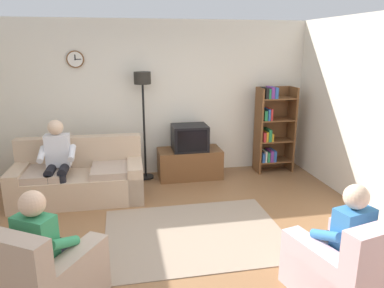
{
  "coord_description": "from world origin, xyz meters",
  "views": [
    {
      "loc": [
        -0.52,
        -3.75,
        2.28
      ],
      "look_at": [
        0.44,
        1.19,
        0.9
      ],
      "focal_mm": 34.0,
      "sensor_mm": 36.0,
      "label": 1
    }
  ],
  "objects_px": {
    "floor_lamp": "(143,96)",
    "armchair_near_window": "(41,279)",
    "tv_stand": "(190,163)",
    "couch": "(79,179)",
    "person_in_left_armchair": "(45,242)",
    "person_in_right_armchair": "(343,234)",
    "armchair_near_bookshelf": "(347,270)",
    "bookshelf": "(272,128)",
    "tv": "(190,138)",
    "person_on_couch": "(57,158)"
  },
  "relations": [
    {
      "from": "floor_lamp",
      "to": "armchair_near_window",
      "type": "distance_m",
      "value": 3.53
    },
    {
      "from": "floor_lamp",
      "to": "tv_stand",
      "type": "bearing_deg",
      "value": -7.32
    },
    {
      "from": "couch",
      "to": "person_in_left_armchair",
      "type": "height_order",
      "value": "person_in_left_armchair"
    },
    {
      "from": "couch",
      "to": "armchair_near_window",
      "type": "height_order",
      "value": "same"
    },
    {
      "from": "floor_lamp",
      "to": "person_in_right_armchair",
      "type": "xyz_separation_m",
      "value": [
        1.57,
        -3.44,
        -0.85
      ]
    },
    {
      "from": "couch",
      "to": "tv_stand",
      "type": "distance_m",
      "value": 1.91
    },
    {
      "from": "armchair_near_window",
      "to": "floor_lamp",
      "type": "bearing_deg",
      "value": 70.16
    },
    {
      "from": "armchair_near_window",
      "to": "armchair_near_bookshelf",
      "type": "xyz_separation_m",
      "value": [
        2.72,
        -0.39,
        0.0
      ]
    },
    {
      "from": "armchair_near_window",
      "to": "person_in_right_armchair",
      "type": "distance_m",
      "value": 2.74
    },
    {
      "from": "bookshelf",
      "to": "person_in_right_armchair",
      "type": "height_order",
      "value": "bookshelf"
    },
    {
      "from": "tv",
      "to": "bookshelf",
      "type": "height_order",
      "value": "bookshelf"
    },
    {
      "from": "couch",
      "to": "person_on_couch",
      "type": "distance_m",
      "value": 0.48
    },
    {
      "from": "floor_lamp",
      "to": "person_in_right_armchair",
      "type": "bearing_deg",
      "value": -65.43
    },
    {
      "from": "armchair_near_bookshelf",
      "to": "person_in_right_armchair",
      "type": "xyz_separation_m",
      "value": [
        -0.02,
        0.09,
        0.32
      ]
    },
    {
      "from": "person_in_left_armchair",
      "to": "person_in_right_armchair",
      "type": "height_order",
      "value": "same"
    },
    {
      "from": "bookshelf",
      "to": "person_in_right_armchair",
      "type": "xyz_separation_m",
      "value": [
        -0.74,
        -3.41,
        -0.2
      ]
    },
    {
      "from": "tv_stand",
      "to": "person_in_right_armchair",
      "type": "relative_size",
      "value": 0.98
    },
    {
      "from": "person_in_right_armchair",
      "to": "tv",
      "type": "bearing_deg",
      "value": 103.6
    },
    {
      "from": "couch",
      "to": "armchair_near_window",
      "type": "distance_m",
      "value": 2.44
    },
    {
      "from": "armchair_near_window",
      "to": "armchair_near_bookshelf",
      "type": "distance_m",
      "value": 2.75
    },
    {
      "from": "tv",
      "to": "armchair_near_bookshelf",
      "type": "height_order",
      "value": "tv"
    },
    {
      "from": "tv",
      "to": "person_in_right_armchair",
      "type": "distance_m",
      "value": 3.41
    },
    {
      "from": "couch",
      "to": "floor_lamp",
      "type": "bearing_deg",
      "value": 33.67
    },
    {
      "from": "bookshelf",
      "to": "person_in_left_armchair",
      "type": "height_order",
      "value": "bookshelf"
    },
    {
      "from": "person_in_left_armchair",
      "to": "person_in_right_armchair",
      "type": "relative_size",
      "value": 1.0
    },
    {
      "from": "person_on_couch",
      "to": "couch",
      "type": "bearing_deg",
      "value": 22.37
    },
    {
      "from": "person_on_couch",
      "to": "person_in_left_armchair",
      "type": "relative_size",
      "value": 1.11
    },
    {
      "from": "tv_stand",
      "to": "person_on_couch",
      "type": "height_order",
      "value": "person_on_couch"
    },
    {
      "from": "floor_lamp",
      "to": "armchair_near_bookshelf",
      "type": "xyz_separation_m",
      "value": [
        1.59,
        -3.53,
        -1.16
      ]
    },
    {
      "from": "tv_stand",
      "to": "tv",
      "type": "xyz_separation_m",
      "value": [
        0.0,
        -0.02,
        0.47
      ]
    },
    {
      "from": "person_in_left_armchair",
      "to": "person_in_right_armchair",
      "type": "bearing_deg",
      "value": -8.17
    },
    {
      "from": "floor_lamp",
      "to": "person_in_left_armchair",
      "type": "bearing_deg",
      "value": -109.5
    },
    {
      "from": "person_on_couch",
      "to": "person_in_left_armchair",
      "type": "distance_m",
      "value": 2.27
    },
    {
      "from": "couch",
      "to": "person_in_left_armchair",
      "type": "bearing_deg",
      "value": -90.9
    },
    {
      "from": "armchair_near_window",
      "to": "person_in_right_armchair",
      "type": "bearing_deg",
      "value": -6.45
    },
    {
      "from": "floor_lamp",
      "to": "armchair_near_bookshelf",
      "type": "distance_m",
      "value": 4.04
    },
    {
      "from": "tv_stand",
      "to": "person_in_right_armchair",
      "type": "distance_m",
      "value": 3.45
    },
    {
      "from": "tv",
      "to": "armchair_near_window",
      "type": "bearing_deg",
      "value": -122.27
    },
    {
      "from": "bookshelf",
      "to": "person_in_left_armchair",
      "type": "bearing_deg",
      "value": -138.28
    },
    {
      "from": "tv",
      "to": "person_in_left_armchair",
      "type": "relative_size",
      "value": 0.54
    },
    {
      "from": "tv_stand",
      "to": "person_on_couch",
      "type": "bearing_deg",
      "value": -161.24
    },
    {
      "from": "floor_lamp",
      "to": "person_on_couch",
      "type": "distance_m",
      "value": 1.72
    },
    {
      "from": "floor_lamp",
      "to": "person_in_right_armchair",
      "type": "distance_m",
      "value": 3.88
    },
    {
      "from": "armchair_near_bookshelf",
      "to": "couch",
      "type": "bearing_deg",
      "value": 133.01
    },
    {
      "from": "couch",
      "to": "tv_stand",
      "type": "height_order",
      "value": "couch"
    },
    {
      "from": "bookshelf",
      "to": "armchair_near_window",
      "type": "distance_m",
      "value": 4.67
    },
    {
      "from": "tv_stand",
      "to": "armchair_near_bookshelf",
      "type": "relative_size",
      "value": 1.06
    },
    {
      "from": "bookshelf",
      "to": "person_in_right_armchair",
      "type": "bearing_deg",
      "value": -102.29
    },
    {
      "from": "person_in_left_armchair",
      "to": "person_in_right_armchair",
      "type": "distance_m",
      "value": 2.68
    },
    {
      "from": "armchair_near_bookshelf",
      "to": "person_in_right_armchair",
      "type": "distance_m",
      "value": 0.33
    }
  ]
}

